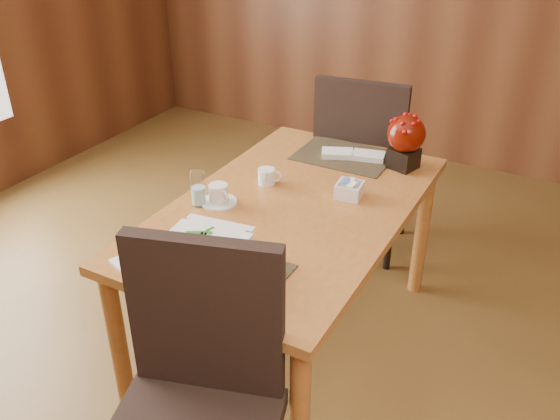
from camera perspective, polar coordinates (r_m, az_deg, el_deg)
The scene contains 13 objects.
dining_table at distance 2.50m, azimuth 1.14°, elevation -1.41°, with size 0.90×1.50×0.75m.
placemat_near at distance 2.05m, azimuth -5.98°, elevation -5.98°, with size 0.45×0.33×0.01m, color black.
placemat_far at distance 2.90m, azimuth 6.20°, elevation 5.23°, with size 0.45×0.33×0.01m, color black.
soup_setting at distance 2.04m, azimuth -7.23°, elevation -4.28°, with size 0.33×0.33×0.12m.
coffee_cup at distance 2.46m, azimuth -5.94°, elevation 1.41°, with size 0.15×0.15×0.08m.
water_glass at distance 2.44m, azimuth -7.88°, elevation 2.06°, with size 0.06×0.06×0.15m, color white.
creamer_jug at distance 2.60m, azimuth -1.31°, elevation 3.25°, with size 0.10×0.10×0.07m, color white, non-canonical shape.
sugar_caddy at distance 2.51m, azimuth 6.70°, elevation 1.94°, with size 0.11×0.11×0.06m, color white.
berry_decor at distance 2.77m, azimuth 12.01°, elevation 6.73°, with size 0.17×0.17×0.26m.
napkins_far at distance 2.87m, azimuth 7.24°, elevation 5.30°, with size 0.30×0.11×0.03m, color white, non-canonical shape.
bread_plate at distance 2.14m, azimuth -13.32°, elevation -4.91°, with size 0.16×0.16×0.01m, color white.
near_chair at distance 1.85m, azimuth -8.07°, elevation -17.30°, with size 0.62×0.62×1.07m.
far_chair at distance 3.25m, azimuth 8.00°, elevation 4.96°, with size 0.55×0.55×1.07m.
Camera 1 is at (0.98, -1.31, 1.94)m, focal length 38.00 mm.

